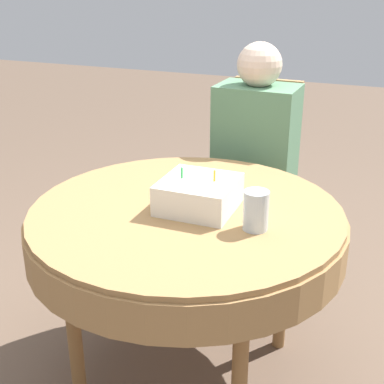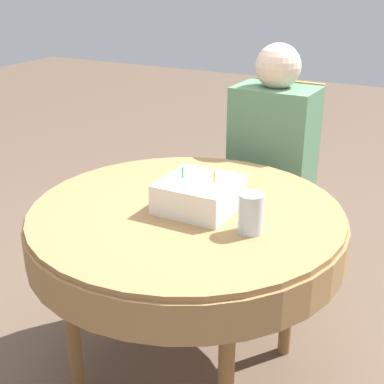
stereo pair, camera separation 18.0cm
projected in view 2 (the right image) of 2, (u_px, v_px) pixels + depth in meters
The scene contains 6 objects.
ground_plane at pixel (187, 372), 2.11m from camera, with size 12.00×12.00×0.00m, color brown.
dining_table at pixel (186, 230), 1.87m from camera, with size 1.10×1.10×0.71m.
chair at pixel (277, 180), 2.60m from camera, with size 0.38×0.38×0.99m.
person at pixel (272, 148), 2.45m from camera, with size 0.37×0.35×1.18m.
birthday_cake at pixel (199, 194), 1.81m from camera, with size 0.25×0.25×0.14m.
drinking_glass at pixel (251, 213), 1.65m from camera, with size 0.08×0.08×0.13m.
Camera 2 is at (0.80, -1.47, 1.47)m, focal length 50.00 mm.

